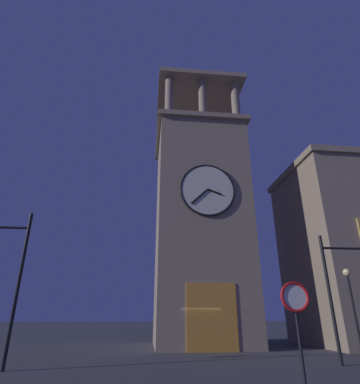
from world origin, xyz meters
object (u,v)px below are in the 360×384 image
(clocktower, at_px, (200,223))
(traffic_signal_mid, at_px, (351,277))
(street_lamp, at_px, (351,293))
(no_horn_sign, at_px, (296,306))

(clocktower, xyz_separation_m, traffic_signal_mid, (-5.83, 9.33, -5.21))
(traffic_signal_mid, height_order, street_lamp, traffic_signal_mid)
(clocktower, relative_size, traffic_signal_mid, 4.19)
(clocktower, bearing_deg, street_lamp, 137.80)
(traffic_signal_mid, distance_m, street_lamp, 3.10)
(street_lamp, bearing_deg, clocktower, -42.20)
(clocktower, distance_m, no_horn_sign, 17.18)
(clocktower, distance_m, traffic_signal_mid, 12.17)
(traffic_signal_mid, bearing_deg, street_lamp, -121.19)
(no_horn_sign, bearing_deg, street_lamp, -130.14)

